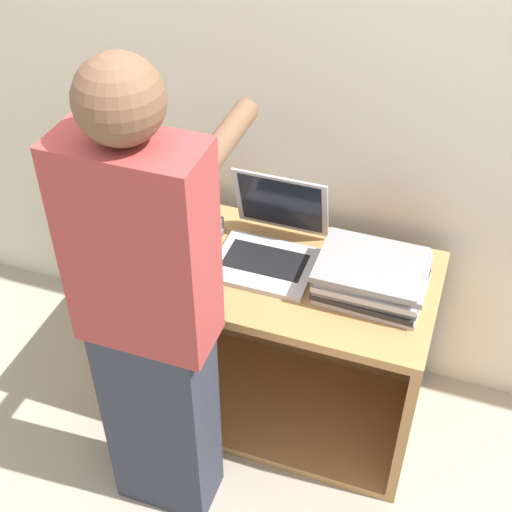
{
  "coord_description": "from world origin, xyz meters",
  "views": [
    {
      "loc": [
        0.6,
        -1.5,
        2.37
      ],
      "look_at": [
        0.0,
        0.21,
        0.85
      ],
      "focal_mm": 50.0,
      "sensor_mm": 36.0,
      "label": 1
    }
  ],
  "objects_px": {
    "laptop_stack_right": "(372,276)",
    "person": "(151,322)",
    "laptop_stack_left": "(166,237)",
    "laptop_open": "(270,244)"
  },
  "relations": [
    {
      "from": "laptop_stack_right",
      "to": "person",
      "type": "distance_m",
      "value": 0.76
    },
    {
      "from": "laptop_open",
      "to": "laptop_stack_right",
      "type": "relative_size",
      "value": 0.99
    },
    {
      "from": "laptop_open",
      "to": "laptop_stack_right",
      "type": "height_order",
      "value": "laptop_open"
    },
    {
      "from": "laptop_stack_left",
      "to": "laptop_stack_right",
      "type": "distance_m",
      "value": 0.76
    },
    {
      "from": "laptop_open",
      "to": "laptop_stack_left",
      "type": "height_order",
      "value": "laptop_open"
    },
    {
      "from": "laptop_stack_left",
      "to": "person",
      "type": "bearing_deg",
      "value": -69.38
    },
    {
      "from": "laptop_stack_right",
      "to": "person",
      "type": "relative_size",
      "value": 0.21
    },
    {
      "from": "laptop_stack_left",
      "to": "person",
      "type": "distance_m",
      "value": 0.53
    },
    {
      "from": "laptop_stack_left",
      "to": "laptop_open",
      "type": "bearing_deg",
      "value": 8.92
    },
    {
      "from": "laptop_stack_left",
      "to": "laptop_stack_right",
      "type": "height_order",
      "value": "laptop_stack_right"
    }
  ]
}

